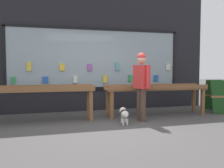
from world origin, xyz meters
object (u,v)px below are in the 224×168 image
at_px(display_table_right, 156,90).
at_px(sandwich_board_sign, 216,96).
at_px(display_table_left, 35,93).
at_px(small_dog, 124,113).
at_px(person_browsing, 141,81).

xyz_separation_m(display_table_right, sandwich_board_sign, (1.98, -0.03, -0.21)).
bearing_deg(sandwich_board_sign, display_table_right, -168.96).
relative_size(display_table_left, small_dog, 5.05).
bearing_deg(small_dog, display_table_left, 78.27).
bearing_deg(display_table_left, small_dog, -20.64).
height_order(display_table_left, display_table_right, display_table_left).
height_order(person_browsing, sandwich_board_sign, person_browsing).
height_order(small_dog, sandwich_board_sign, sandwich_board_sign).
bearing_deg(display_table_left, sandwich_board_sign, -0.40).
bearing_deg(sandwich_board_sign, display_table_left, -168.49).
xyz_separation_m(display_table_left, person_browsing, (2.56, -0.61, 0.28)).
relative_size(person_browsing, small_dog, 2.98).
distance_m(display_table_left, small_dog, 2.24).
relative_size(display_table_right, sandwich_board_sign, 3.03).
xyz_separation_m(person_browsing, small_dog, (-0.51, -0.16, -0.76)).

